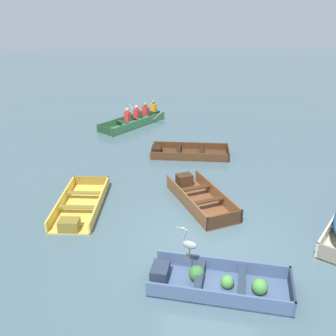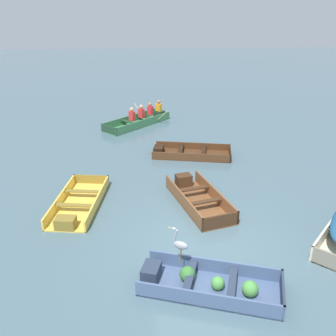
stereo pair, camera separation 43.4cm
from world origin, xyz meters
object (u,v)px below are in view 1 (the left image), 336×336
(skiff_dark_varnish_mid_moored, at_px, (186,153))
(dinghy_slate_blue_foreground, at_px, (216,282))
(skiff_yellow_outer_moored, at_px, (80,206))
(skiff_wooden_brown_near_moored, at_px, (199,197))
(rowboat_green_with_crew, at_px, (136,119))
(heron_on_dinghy, at_px, (189,244))

(skiff_dark_varnish_mid_moored, bearing_deg, dinghy_slate_blue_foreground, -93.26)
(skiff_yellow_outer_moored, bearing_deg, skiff_dark_varnish_mid_moored, 46.21)
(dinghy_slate_blue_foreground, distance_m, skiff_yellow_outer_moored, 4.79)
(dinghy_slate_blue_foreground, xyz_separation_m, skiff_wooden_brown_near_moored, (0.27, 3.68, 0.00))
(skiff_wooden_brown_near_moored, xyz_separation_m, rowboat_green_with_crew, (-1.72, 7.81, 0.09))
(skiff_yellow_outer_moored, relative_size, rowboat_green_with_crew, 0.90)
(rowboat_green_with_crew, bearing_deg, heron_on_dinghy, -85.28)
(skiff_wooden_brown_near_moored, bearing_deg, skiff_dark_varnish_mid_moored, 87.74)
(skiff_dark_varnish_mid_moored, bearing_deg, heron_on_dinghy, -97.86)
(skiff_yellow_outer_moored, height_order, rowboat_green_with_crew, rowboat_green_with_crew)
(skiff_wooden_brown_near_moored, bearing_deg, heron_on_dinghy, -103.98)
(rowboat_green_with_crew, bearing_deg, skiff_yellow_outer_moored, -102.63)
(skiff_wooden_brown_near_moored, relative_size, skiff_dark_varnish_mid_moored, 0.95)
(dinghy_slate_blue_foreground, distance_m, skiff_dark_varnish_mid_moored, 7.35)
(dinghy_slate_blue_foreground, relative_size, heron_on_dinghy, 3.71)
(rowboat_green_with_crew, bearing_deg, dinghy_slate_blue_foreground, -82.81)
(skiff_yellow_outer_moored, bearing_deg, dinghy_slate_blue_foreground, -47.54)
(dinghy_slate_blue_foreground, distance_m, heron_on_dinghy, 0.98)
(skiff_wooden_brown_near_moored, height_order, rowboat_green_with_crew, rowboat_green_with_crew)
(skiff_dark_varnish_mid_moored, height_order, skiff_yellow_outer_moored, skiff_yellow_outer_moored)
(skiff_wooden_brown_near_moored, xyz_separation_m, skiff_yellow_outer_moored, (-3.50, -0.15, -0.04))
(rowboat_green_with_crew, xyz_separation_m, heron_on_dinghy, (0.91, -11.06, 0.61))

